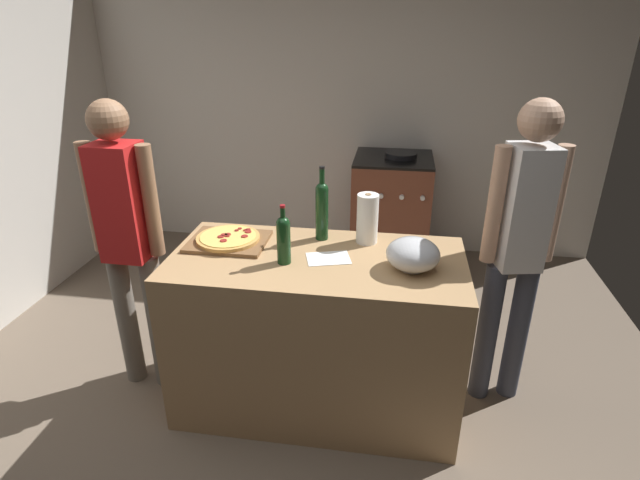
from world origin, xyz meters
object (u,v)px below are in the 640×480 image
at_px(pizza, 228,238).
at_px(person_in_stripes, 127,234).
at_px(wine_bottle_clear, 322,208).
at_px(person_in_red, 518,243).
at_px(wine_bottle_amber, 283,238).
at_px(mixing_bowl, 413,254).
at_px(paper_towel_roll, 367,219).
at_px(stove, 391,212).

distance_m(pizza, person_in_stripes, 0.52).
height_order(wine_bottle_clear, person_in_red, person_in_red).
height_order(wine_bottle_amber, person_in_red, person_in_red).
xyz_separation_m(person_in_stripes, person_in_red, (1.98, 0.19, 0.01)).
bearing_deg(pizza, mixing_bowl, -9.15).
bearing_deg(person_in_red, pizza, -175.95).
height_order(paper_towel_roll, stove, paper_towel_roll).
bearing_deg(mixing_bowl, stove, 93.85).
relative_size(mixing_bowl, wine_bottle_clear, 0.63).
bearing_deg(wine_bottle_clear, wine_bottle_amber, -113.83).
xyz_separation_m(wine_bottle_amber, person_in_stripes, (-0.85, 0.09, -0.08)).
xyz_separation_m(wine_bottle_clear, stove, (0.35, 1.54, -0.58)).
xyz_separation_m(mixing_bowl, wine_bottle_clear, (-0.47, 0.29, 0.10)).
height_order(mixing_bowl, wine_bottle_amber, wine_bottle_amber).
xyz_separation_m(wine_bottle_clear, person_in_stripes, (-0.99, -0.22, -0.12)).
bearing_deg(stove, wine_bottle_clear, -102.80).
relative_size(mixing_bowl, person_in_red, 0.15).
xyz_separation_m(pizza, stove, (0.82, 1.67, -0.44)).
relative_size(wine_bottle_clear, person_in_stripes, 0.24).
xyz_separation_m(wine_bottle_amber, wine_bottle_clear, (0.14, 0.31, 0.04)).
distance_m(paper_towel_roll, wine_bottle_clear, 0.24).
distance_m(wine_bottle_amber, person_in_stripes, 0.86).
distance_m(pizza, mixing_bowl, 0.96).
height_order(pizza, person_in_red, person_in_red).
bearing_deg(mixing_bowl, paper_towel_roll, 129.76).
distance_m(mixing_bowl, stove, 1.89).
xyz_separation_m(wine_bottle_amber, person_in_red, (1.13, 0.28, -0.07)).
bearing_deg(person_in_red, person_in_stripes, -174.62).
bearing_deg(wine_bottle_clear, paper_towel_roll, -1.67).
xyz_separation_m(pizza, person_in_red, (1.47, 0.10, 0.03)).
distance_m(mixing_bowl, paper_towel_roll, 0.37).
bearing_deg(wine_bottle_clear, person_in_stripes, -167.62).
distance_m(mixing_bowl, wine_bottle_amber, 0.61).
height_order(person_in_stripes, person_in_red, person_in_red).
bearing_deg(person_in_stripes, stove, 52.63).
relative_size(pizza, mixing_bowl, 1.32).
distance_m(mixing_bowl, person_in_stripes, 1.46).
relative_size(paper_towel_roll, person_in_red, 0.16).
bearing_deg(pizza, stove, 63.77).
xyz_separation_m(pizza, wine_bottle_clear, (0.47, 0.13, 0.14)).
bearing_deg(stove, paper_towel_roll, -94.07).
bearing_deg(wine_bottle_clear, person_in_red, -1.75).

